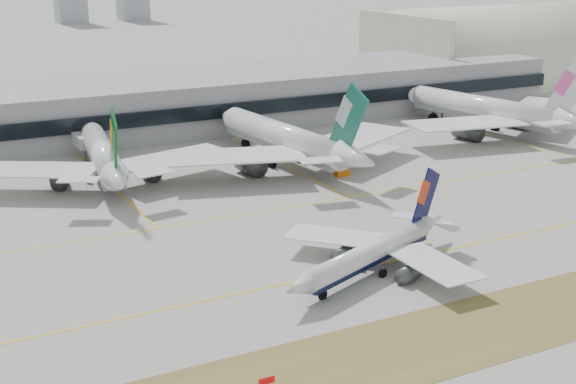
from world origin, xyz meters
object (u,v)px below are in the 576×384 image
taxiing_airliner (374,252)px  hangar (492,81)px  widebody_cathay (289,140)px  terminal (133,106)px  widebody_china_air (491,111)px  widebody_eva (104,158)px

taxiing_airliner → hangar: size_ratio=0.47×
widebody_cathay → terminal: 60.38m
widebody_china_air → terminal: bearing=48.8°
taxiing_airliner → widebody_eva: widebody_eva is taller
widebody_eva → terminal: bearing=-15.8°
widebody_china_air → terminal: (-90.77, 51.13, 0.89)m
taxiing_airliner → widebody_china_air: bearing=-162.7°
widebody_cathay → terminal: size_ratio=0.25×
taxiing_airliner → terminal: size_ratio=0.15×
widebody_eva → terminal: 53.42m
widebody_cathay → hangar: bearing=-65.3°
taxiing_airliner → terminal: (-3.46, 122.36, 3.90)m
hangar → widebody_eva: bearing=-158.7°
widebody_eva → widebody_china_air: (112.71, -2.45, 0.79)m
widebody_china_air → widebody_cathay: bearing=82.4°
widebody_eva → widebody_china_air: size_ratio=0.89×
taxiing_airliner → terminal: bearing=-110.3°
terminal → hangar: hangar is taller
widebody_china_air → hangar: hangar is taller
widebody_china_air → terminal: 104.18m
terminal → widebody_china_air: bearing=-29.4°
widebody_cathay → widebody_china_air: widebody_china_air is taller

